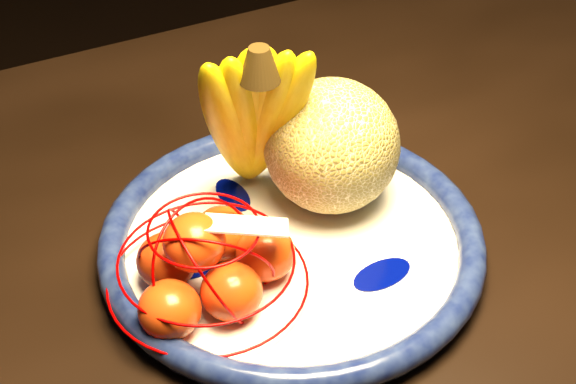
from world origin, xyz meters
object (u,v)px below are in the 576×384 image
object	(u,v)px
dining_table	(388,270)
fruit_bowl	(292,242)
cantaloupe	(332,146)
banana_bunch	(253,113)
mandarin_bag	(208,265)

from	to	relation	value
dining_table	fruit_bowl	distance (m)	0.16
fruit_bowl	cantaloupe	xyz separation A→B (m)	(0.06, 0.05, 0.07)
banana_bunch	mandarin_bag	bearing A→B (deg)	-119.14
dining_table	banana_bunch	distance (m)	0.25
cantaloupe	mandarin_bag	bearing A→B (deg)	-152.44
cantaloupe	banana_bunch	world-z (taller)	banana_bunch
cantaloupe	banana_bunch	distance (m)	0.09
dining_table	mandarin_bag	size ratio (longest dim) A/B	7.49
banana_bunch	cantaloupe	bearing A→B (deg)	-10.12
dining_table	fruit_bowl	xyz separation A→B (m)	(-0.12, -0.02, 0.10)
dining_table	cantaloupe	size ratio (longest dim) A/B	12.05
fruit_bowl	cantaloupe	distance (m)	0.10
dining_table	mandarin_bag	world-z (taller)	mandarin_bag
banana_bunch	mandarin_bag	xyz separation A→B (m)	(-0.08, -0.10, -0.08)
banana_bunch	dining_table	bearing A→B (deg)	-13.62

